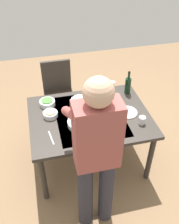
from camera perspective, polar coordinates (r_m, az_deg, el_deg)
ground_plane at (r=3.33m, az=0.00°, el=-10.35°), size 6.00×6.00×0.00m
dining_table at (r=2.87m, az=0.00°, el=-1.91°), size 1.33×1.01×0.72m
chair_near at (r=3.61m, az=-7.02°, el=5.08°), size 0.40×0.40×0.91m
person_server at (r=2.10m, az=1.51°, el=-9.26°), size 0.42×0.61×1.69m
wine_bottle at (r=3.15m, az=8.58°, el=5.97°), size 0.07×0.07×0.30m
wine_glass_left at (r=2.61m, az=5.90°, el=-1.89°), size 0.07×0.07×0.15m
wine_glass_right at (r=3.14m, az=5.10°, el=5.99°), size 0.07×0.07×0.15m
water_cup_near_left at (r=2.72m, az=3.46°, el=-1.57°), size 0.07×0.07×0.09m
water_cup_near_right at (r=2.75m, az=11.65°, el=-1.83°), size 0.07×0.07×0.09m
serving_bowl_pasta at (r=2.69m, az=-1.74°, el=-2.33°), size 0.30×0.30×0.07m
side_bowl_salad at (r=3.00m, az=-9.43°, el=2.12°), size 0.18×0.18×0.07m
side_bowl_bread at (r=2.83m, az=-8.74°, el=-0.42°), size 0.16×0.16×0.07m
dinner_plate_near at (r=3.04m, az=-2.06°, el=2.65°), size 0.23×0.23×0.01m
dinner_plate_far at (r=2.89m, az=8.38°, el=-0.05°), size 0.23×0.23×0.01m
table_knife at (r=2.59m, az=-8.55°, el=-5.72°), size 0.04×0.20×0.00m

